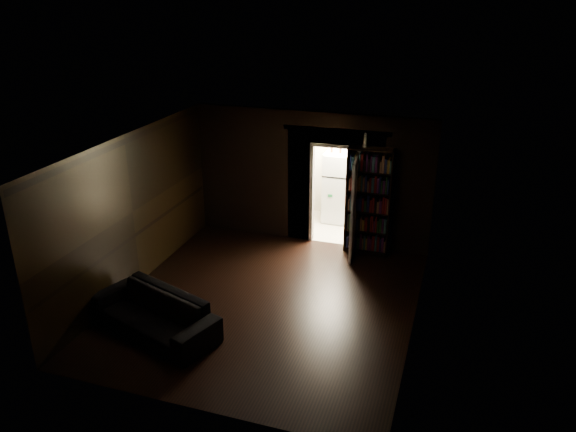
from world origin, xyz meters
name	(u,v)px	position (x,y,z in m)	size (l,w,h in m)	color
ground	(266,303)	(0.00, 0.00, 0.00)	(5.50, 5.50, 0.00)	black
room_walls	(285,192)	(-0.01, 1.07, 1.68)	(5.02, 5.61, 2.84)	black
kitchen_alcove	(346,174)	(0.50, 3.87, 1.21)	(2.20, 1.80, 2.60)	beige
sofa	(153,308)	(-1.40, -1.33, 0.42)	(2.20, 0.95, 0.84)	black
bookshelf	(369,201)	(1.25, 2.59, 1.10)	(0.90, 0.32, 2.20)	black
refrigerator	(341,187)	(0.36, 4.03, 0.82)	(0.74, 0.68, 1.65)	white
door	(354,208)	(1.01, 2.31, 1.02)	(0.85, 0.05, 2.05)	white
figurine	(365,140)	(1.10, 2.65, 2.34)	(0.09, 0.09, 0.28)	white
bottles	(341,148)	(0.34, 3.94, 1.78)	(0.62, 0.08, 0.25)	black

